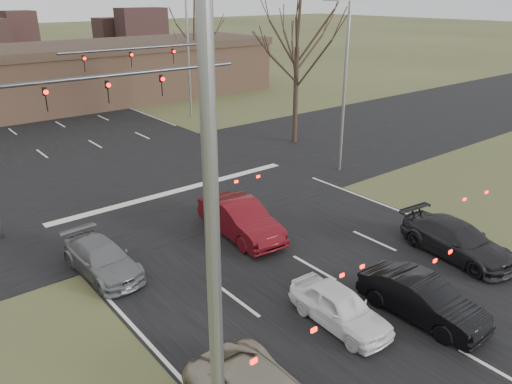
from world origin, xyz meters
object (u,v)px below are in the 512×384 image
car_charcoal_sedan (457,240)px  streetlight_right_near (343,73)px  building (52,77)px  mast_arm_near (62,108)px  car_white_sedan (340,307)px  car_grey_ahead (102,258)px  car_red_ahead (240,219)px  streetlight_right_far (186,47)px  streetlight_left (228,328)px  mast_arm_far (178,63)px  car_black_hatch (422,299)px

car_charcoal_sedan → streetlight_right_near: bearing=75.0°
building → mast_arm_near: mast_arm_near is taller
mast_arm_near → car_charcoal_sedan: bearing=-51.2°
car_white_sedan → car_grey_ahead: car_white_sedan is taller
car_red_ahead → streetlight_right_far: bearing=68.7°
building → car_grey_ahead: size_ratio=10.34×
car_white_sedan → car_grey_ahead: bearing=123.5°
streetlight_right_near → streetlight_left: bearing=-141.6°
streetlight_left → car_charcoal_sedan: streetlight_left is taller
streetlight_right_far → car_red_ahead: streetlight_right_far is taller
mast_arm_far → car_black_hatch: mast_arm_far is taller
car_white_sedan → car_black_hatch: car_black_hatch is taller
mast_arm_near → car_red_ahead: (4.73, -6.12, -4.30)m
streetlight_right_far → mast_arm_far: bearing=-128.1°
car_black_hatch → mast_arm_far: bearing=75.4°
building → streetlight_right_far: bearing=-56.4°
building → car_black_hatch: building is taller
car_white_sedan → car_black_hatch: size_ratio=0.87×
mast_arm_near → car_white_sedan: (3.46, -12.87, -4.46)m
car_black_hatch → car_grey_ahead: 11.14m
car_red_ahead → car_grey_ahead: bearing=177.5°
car_black_hatch → car_charcoal_sedan: bearing=17.0°
streetlight_right_far → mast_arm_near: bearing=-136.1°
car_red_ahead → streetlight_left: bearing=-122.7°
mast_arm_far → streetlight_right_far: size_ratio=1.11×
streetlight_left → car_charcoal_sedan: size_ratio=2.16×
streetlight_left → car_white_sedan: (7.05, 4.13, -4.98)m
mast_arm_near → streetlight_right_far: bearing=43.9°
building → car_red_ahead: size_ratio=9.04×
car_black_hatch → car_grey_ahead: bearing=126.0°
building → mast_arm_near: size_ratio=3.50×
car_charcoal_sedan → car_grey_ahead: bearing=153.3°
streetlight_left → car_red_ahead: streetlight_left is taller
mast_arm_far → streetlight_right_near: size_ratio=1.11×
car_white_sedan → car_charcoal_sedan: size_ratio=0.77×
streetlight_right_far → car_black_hatch: (-8.82, -28.24, -4.91)m
building → car_black_hatch: (-1.50, -39.24, -1.99)m
car_white_sedan → streetlight_left: bearing=-147.2°
car_grey_ahead → car_black_hatch: bearing=-56.1°
car_black_hatch → building: bearing=86.4°
streetlight_right_near → car_charcoal_sedan: streetlight_right_near is taller
mast_arm_near → car_black_hatch: (5.73, -14.24, -4.40)m
streetlight_left → car_red_ahead: size_ratio=2.13×
streetlight_left → streetlight_right_near: 22.52m
car_charcoal_sedan → car_red_ahead: car_red_ahead is taller
car_white_sedan → car_grey_ahead: 8.72m
mast_arm_far → streetlight_left: 30.89m
building → car_white_sedan: (-3.77, -37.87, -2.06)m
mast_arm_near → car_red_ahead: bearing=-52.3°
mast_arm_far → streetlight_left: size_ratio=1.11×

